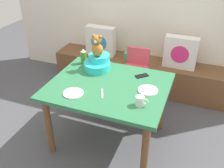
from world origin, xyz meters
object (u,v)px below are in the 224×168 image
Objects in this scene: pillow_floral_right at (180,52)px; ketchup_bottle at (83,57)px; teddy_bear at (97,46)px; cell_phone at (142,76)px; dinner_plate_near at (148,90)px; dinner_plate_far at (73,93)px; dining_table at (109,93)px; infant_seat_teal at (98,63)px; pillow_floral_left at (101,41)px; book_stack at (131,56)px; highchair at (136,70)px; coffee_mug at (140,101)px.

pillow_floral_right is 1.35m from ketchup_bottle.
teddy_bear is 1.74× the size of cell_phone.
teddy_bear is at bearing 159.01° from dinner_plate_near.
dinner_plate_far is at bearing 92.68° from cell_phone.
dining_table is 6.05× the size of dinner_plate_far.
pillow_floral_left is at bearing 111.58° from infant_seat_teal.
book_stack is 0.48m from highchair.
ketchup_bottle reaches higher than book_stack.
pillow_floral_left reaches higher than book_stack.
teddy_bear is (-0.11, -0.96, 0.51)m from book_stack.
infant_seat_teal is 0.21m from teddy_bear.
book_stack is 1.09m from teddy_bear.
highchair reaches higher than cell_phone.
infant_seat_teal is (0.37, -0.94, 0.13)m from pillow_floral_left.
pillow_floral_right is 0.36× the size of dining_table.
teddy_bear is 0.30m from ketchup_bottle.
cell_phone is (-0.12, 0.53, -0.04)m from coffee_mug.
highchair is 4.27× the size of ketchup_bottle.
coffee_mug is at bearing -34.41° from ketchup_bottle.
ketchup_bottle is (0.16, -0.87, 0.15)m from pillow_floral_left.
infant_seat_teal is 1.65× the size of dinner_plate_far.
ketchup_bottle is at bearing -110.20° from book_stack.
pillow_floral_right is 1.20m from dinner_plate_near.
highchair is 0.87m from dinner_plate_near.
book_stack is 1.54m from dinner_plate_far.
infant_seat_teal reaches higher than coffee_mug.
ketchup_bottle is (-0.45, 0.35, 0.19)m from dining_table.
teddy_bear is at bearing -18.35° from ketchup_bottle.
dinner_plate_near is (0.01, 0.26, -0.04)m from coffee_mug.
teddy_bear reaches higher than ketchup_bottle.
infant_seat_teal reaches higher than highchair.
coffee_mug reaches higher than dining_table.
book_stack is 1.00× the size of dinner_plate_far.
highchair is at bearing 113.70° from dinner_plate_near.
dinner_plate_near is 1.39× the size of cell_phone.
pillow_floral_left is 1.33× the size of infant_seat_teal.
teddy_bear reaches higher than highchair.
dinner_plate_near is at bearing -20.34° from ketchup_bottle.
highchair is 2.39× the size of infant_seat_teal.
pillow_floral_right reaches higher than dinner_plate_near.
cell_phone is (0.27, 0.29, 0.11)m from dining_table.
dining_table is 0.53m from teddy_bear.
dining_table is 0.60m from ketchup_bottle.
teddy_bear is at bearing 130.87° from dining_table.
dinner_plate_near is at bearing -97.70° from pillow_floral_right.
book_stack is 1.00× the size of dinner_plate_near.
cell_phone is (0.73, -0.06, -0.08)m from ketchup_bottle.
book_stack is 1.05m from cell_phone.
infant_seat_teal is at bearing 130.81° from dining_table.
pillow_floral_right is 2.20× the size of dinner_plate_far.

